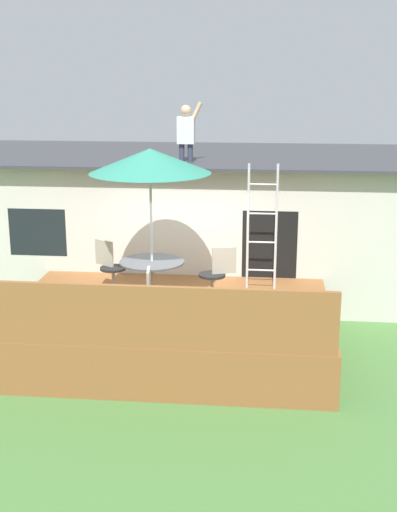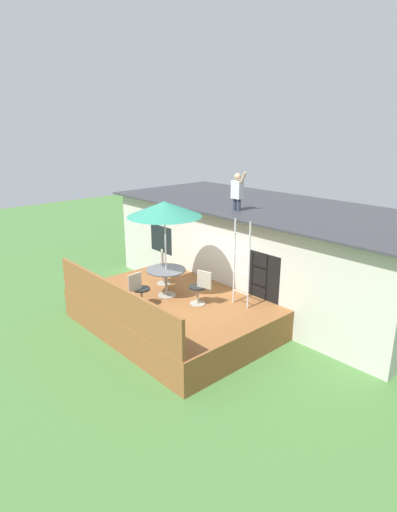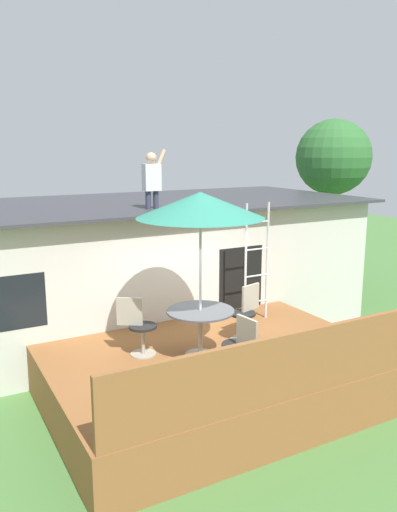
{
  "view_description": "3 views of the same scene",
  "coord_description": "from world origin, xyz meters",
  "px_view_note": "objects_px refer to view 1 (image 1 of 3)",
  "views": [
    {
      "loc": [
        1.55,
        -10.45,
        4.49
      ],
      "look_at": [
        0.35,
        1.03,
        1.33
      ],
      "focal_mm": 47.63,
      "sensor_mm": 36.0,
      "label": 1
    },
    {
      "loc": [
        7.98,
        -6.44,
        5.19
      ],
      "look_at": [
        0.33,
        0.46,
        1.93
      ],
      "focal_mm": 29.46,
      "sensor_mm": 36.0,
      "label": 2
    },
    {
      "loc": [
        -3.89,
        -6.64,
        3.98
      ],
      "look_at": [
        0.4,
        1.17,
        2.07
      ],
      "focal_mm": 35.88,
      "sensor_mm": 36.0,
      "label": 3
    }
  ],
  "objects_px": {
    "patio_chair_right": "(216,275)",
    "patio_chair_left": "(110,268)",
    "person_figure": "(186,129)",
    "step_ladder": "(262,228)",
    "patio_table": "(152,271)",
    "patio_chair_near": "(149,297)",
    "patio_umbrella": "(150,161)"
  },
  "relations": [
    {
      "from": "step_ladder",
      "to": "patio_chair_right",
      "type": "relative_size",
      "value": 2.39
    },
    {
      "from": "patio_umbrella",
      "to": "step_ladder",
      "type": "bearing_deg",
      "value": 29.98
    },
    {
      "from": "step_ladder",
      "to": "patio_chair_left",
      "type": "bearing_deg",
      "value": -169.22
    },
    {
      "from": "patio_chair_right",
      "to": "patio_chair_left",
      "type": "bearing_deg",
      "value": -22.66
    },
    {
      "from": "patio_chair_left",
      "to": "patio_chair_right",
      "type": "distance_m",
      "value": 1.85
    },
    {
      "from": "person_figure",
      "to": "patio_chair_left",
      "type": "distance_m",
      "value": 3.07
    },
    {
      "from": "patio_table",
      "to": "patio_chair_left",
      "type": "height_order",
      "value": "patio_chair_left"
    },
    {
      "from": "person_figure",
      "to": "patio_chair_right",
      "type": "distance_m",
      "value": 3.11
    },
    {
      "from": "patio_table",
      "to": "patio_chair_left",
      "type": "bearing_deg",
      "value": 147.73
    },
    {
      "from": "step_ladder",
      "to": "patio_chair_right",
      "type": "height_order",
      "value": "step_ladder"
    },
    {
      "from": "patio_chair_right",
      "to": "patio_chair_near",
      "type": "height_order",
      "value": "same"
    },
    {
      "from": "patio_table",
      "to": "patio_chair_near",
      "type": "xyz_separation_m",
      "value": [
        0.12,
        -0.94,
        -0.13
      ]
    },
    {
      "from": "patio_chair_right",
      "to": "patio_chair_near",
      "type": "distance_m",
      "value": 1.51
    },
    {
      "from": "person_figure",
      "to": "patio_chair_near",
      "type": "height_order",
      "value": "person_figure"
    },
    {
      "from": "step_ladder",
      "to": "patio_chair_left",
      "type": "height_order",
      "value": "step_ladder"
    },
    {
      "from": "patio_umbrella",
      "to": "person_figure",
      "type": "xyz_separation_m",
      "value": [
        0.28,
        2.37,
        0.29
      ]
    },
    {
      "from": "step_ladder",
      "to": "patio_umbrella",
      "type": "bearing_deg",
      "value": -150.02
    },
    {
      "from": "patio_umbrella",
      "to": "patio_chair_left",
      "type": "relative_size",
      "value": 2.76
    },
    {
      "from": "person_figure",
      "to": "patio_chair_right",
      "type": "height_order",
      "value": "person_figure"
    },
    {
      "from": "patio_chair_left",
      "to": "patio_umbrella",
      "type": "bearing_deg",
      "value": 0.0
    },
    {
      "from": "patio_table",
      "to": "patio_chair_right",
      "type": "xyz_separation_m",
      "value": [
        1.02,
        0.28,
        -0.13
      ]
    },
    {
      "from": "step_ladder",
      "to": "patio_chair_near",
      "type": "xyz_separation_m",
      "value": [
        -1.62,
        -1.94,
        -0.64
      ]
    },
    {
      "from": "step_ladder",
      "to": "person_figure",
      "type": "distance_m",
      "value": 2.52
    },
    {
      "from": "person_figure",
      "to": "patio_chair_near",
      "type": "relative_size",
      "value": 1.21
    },
    {
      "from": "patio_umbrella",
      "to": "step_ladder",
      "type": "xyz_separation_m",
      "value": [
        1.74,
        1.0,
        -1.25
      ]
    },
    {
      "from": "patio_chair_right",
      "to": "patio_table",
      "type": "bearing_deg",
      "value": 0.0
    },
    {
      "from": "patio_table",
      "to": "patio_chair_right",
      "type": "bearing_deg",
      "value": 15.31
    },
    {
      "from": "person_figure",
      "to": "patio_chair_right",
      "type": "bearing_deg",
      "value": -70.51
    },
    {
      "from": "patio_table",
      "to": "patio_chair_left",
      "type": "relative_size",
      "value": 1.13
    },
    {
      "from": "person_figure",
      "to": "patio_chair_near",
      "type": "distance_m",
      "value": 3.97
    },
    {
      "from": "patio_table",
      "to": "person_figure",
      "type": "relative_size",
      "value": 0.94
    },
    {
      "from": "step_ladder",
      "to": "person_figure",
      "type": "relative_size",
      "value": 1.98
    }
  ]
}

